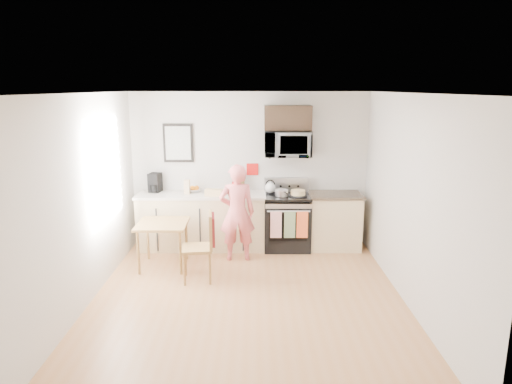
{
  "coord_description": "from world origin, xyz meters",
  "views": [
    {
      "loc": [
        0.1,
        -5.38,
        2.67
      ],
      "look_at": [
        0.11,
        1.0,
        1.2
      ],
      "focal_mm": 32.0,
      "sensor_mm": 36.0,
      "label": 1
    }
  ],
  "objects_px": {
    "range": "(287,223)",
    "chair": "(207,237)",
    "person": "(237,213)",
    "cake": "(298,193)",
    "dining_table": "(163,228)",
    "microwave": "(288,144)"
  },
  "relations": [
    {
      "from": "dining_table",
      "to": "cake",
      "type": "height_order",
      "value": "cake"
    },
    {
      "from": "range",
      "to": "microwave",
      "type": "relative_size",
      "value": 1.53
    },
    {
      "from": "chair",
      "to": "microwave",
      "type": "bearing_deg",
      "value": 43.39
    },
    {
      "from": "dining_table",
      "to": "cake",
      "type": "bearing_deg",
      "value": 19.63
    },
    {
      "from": "person",
      "to": "dining_table",
      "type": "bearing_deg",
      "value": 9.6
    },
    {
      "from": "range",
      "to": "chair",
      "type": "relative_size",
      "value": 1.19
    },
    {
      "from": "range",
      "to": "microwave",
      "type": "bearing_deg",
      "value": 90.06
    },
    {
      "from": "range",
      "to": "cake",
      "type": "xyz_separation_m",
      "value": [
        0.17,
        -0.08,
        0.53
      ]
    },
    {
      "from": "person",
      "to": "chair",
      "type": "height_order",
      "value": "person"
    },
    {
      "from": "range",
      "to": "person",
      "type": "xyz_separation_m",
      "value": [
        -0.82,
        -0.53,
        0.33
      ]
    },
    {
      "from": "microwave",
      "to": "chair",
      "type": "relative_size",
      "value": 0.78
    },
    {
      "from": "person",
      "to": "cake",
      "type": "height_order",
      "value": "person"
    },
    {
      "from": "chair",
      "to": "person",
      "type": "bearing_deg",
      "value": 57.28
    },
    {
      "from": "chair",
      "to": "cake",
      "type": "distance_m",
      "value": 1.88
    },
    {
      "from": "microwave",
      "to": "cake",
      "type": "relative_size",
      "value": 2.61
    },
    {
      "from": "range",
      "to": "microwave",
      "type": "xyz_separation_m",
      "value": [
        -0.0,
        0.1,
        1.32
      ]
    },
    {
      "from": "person",
      "to": "cake",
      "type": "distance_m",
      "value": 1.1
    },
    {
      "from": "person",
      "to": "dining_table",
      "type": "xyz_separation_m",
      "value": [
        -1.11,
        -0.3,
        -0.15
      ]
    },
    {
      "from": "range",
      "to": "dining_table",
      "type": "bearing_deg",
      "value": -156.8
    },
    {
      "from": "dining_table",
      "to": "chair",
      "type": "relative_size",
      "value": 0.76
    },
    {
      "from": "person",
      "to": "cake",
      "type": "bearing_deg",
      "value": -161.05
    },
    {
      "from": "person",
      "to": "chair",
      "type": "distance_m",
      "value": 0.89
    }
  ]
}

